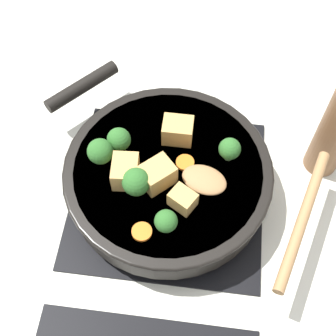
{
  "coord_description": "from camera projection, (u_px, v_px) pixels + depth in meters",
  "views": [
    {
      "loc": [
        -0.05,
        0.36,
        0.68
      ],
      "look_at": [
        0.0,
        0.0,
        0.08
      ],
      "focal_mm": 50.0,
      "sensor_mm": 36.0,
      "label": 1
    }
  ],
  "objects": [
    {
      "name": "tofu_cube_center_large",
      "position": [
        125.0,
        171.0,
        0.68
      ],
      "size": [
        0.04,
        0.05,
        0.04
      ],
      "primitive_type": "cube",
      "rotation": [
        0.0,
        0.0,
        4.78
      ],
      "color": "tan",
      "rests_on": "skillet_pan"
    },
    {
      "name": "broccoli_floret_near_spoon",
      "position": [
        230.0,
        149.0,
        0.69
      ],
      "size": [
        0.03,
        0.03,
        0.04
      ],
      "color": "#709956",
      "rests_on": "skillet_pan"
    },
    {
      "name": "ground_plane",
      "position": [
        168.0,
        192.0,
        0.77
      ],
      "size": [
        2.4,
        2.4,
        0.0
      ],
      "primitive_type": "plane",
      "color": "silver"
    },
    {
      "name": "broccoli_floret_north_edge",
      "position": [
        166.0,
        221.0,
        0.63
      ],
      "size": [
        0.03,
        0.03,
        0.04
      ],
      "color": "#709956",
      "rests_on": "skillet_pan"
    },
    {
      "name": "tofu_cube_near_handle",
      "position": [
        183.0,
        200.0,
        0.66
      ],
      "size": [
        0.05,
        0.04,
        0.03
      ],
      "primitive_type": "cube",
      "rotation": [
        0.0,
        0.0,
        2.6
      ],
      "color": "tan",
      "rests_on": "skillet_pan"
    },
    {
      "name": "broccoli_floret_center_top",
      "position": [
        119.0,
        140.0,
        0.7
      ],
      "size": [
        0.04,
        0.04,
        0.04
      ],
      "color": "#709956",
      "rests_on": "skillet_pan"
    },
    {
      "name": "front_burner_grate",
      "position": [
        168.0,
        189.0,
        0.76
      ],
      "size": [
        0.31,
        0.31,
        0.03
      ],
      "color": "black",
      "rests_on": "ground_plane"
    },
    {
      "name": "carrot_slice_near_center",
      "position": [
        185.0,
        163.0,
        0.71
      ],
      "size": [
        0.03,
        0.03,
        0.01
      ],
      "primitive_type": "cylinder",
      "color": "orange",
      "rests_on": "skillet_pan"
    },
    {
      "name": "broccoli_floret_west_rim",
      "position": [
        100.0,
        154.0,
        0.69
      ],
      "size": [
        0.04,
        0.04,
        0.05
      ],
      "color": "#709956",
      "rests_on": "skillet_pan"
    },
    {
      "name": "tofu_cube_west_chunk",
      "position": [
        157.0,
        175.0,
        0.68
      ],
      "size": [
        0.06,
        0.06,
        0.04
      ],
      "primitive_type": "cube",
      "rotation": [
        0.0,
        0.0,
        0.74
      ],
      "color": "tan",
      "rests_on": "skillet_pan"
    },
    {
      "name": "skillet_pan",
      "position": [
        167.0,
        175.0,
        0.73
      ],
      "size": [
        0.39,
        0.37,
        0.05
      ],
      "color": "black",
      "rests_on": "front_burner_grate"
    },
    {
      "name": "broccoli_floret_east_rim",
      "position": [
        136.0,
        182.0,
        0.66
      ],
      "size": [
        0.04,
        0.04,
        0.05
      ],
      "color": "#709956",
      "rests_on": "skillet_pan"
    },
    {
      "name": "carrot_slice_orange_thin",
      "position": [
        142.0,
        232.0,
        0.65
      ],
      "size": [
        0.03,
        0.03,
        0.01
      ],
      "primitive_type": "cylinder",
      "color": "orange",
      "rests_on": "skillet_pan"
    },
    {
      "name": "tofu_cube_east_chunk",
      "position": [
        178.0,
        130.0,
        0.72
      ],
      "size": [
        0.05,
        0.04,
        0.04
      ],
      "primitive_type": "cube",
      "rotation": [
        0.0,
        0.0,
        3.14
      ],
      "color": "tan",
      "rests_on": "skillet_pan"
    },
    {
      "name": "wooden_spoon",
      "position": [
        259.0,
        201.0,
        0.67
      ],
      "size": [
        0.22,
        0.23,
        0.02
      ],
      "color": "#A87A4C",
      "rests_on": "skillet_pan"
    }
  ]
}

